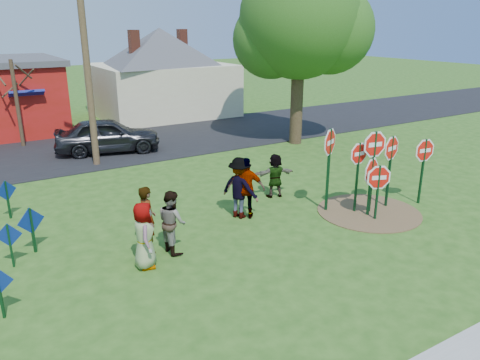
% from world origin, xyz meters
% --- Properties ---
extents(ground, '(120.00, 120.00, 0.00)m').
position_xyz_m(ground, '(0.00, 0.00, 0.00)').
color(ground, '#285117').
rests_on(ground, ground).
extents(road, '(120.00, 7.50, 0.04)m').
position_xyz_m(road, '(0.00, 11.50, 0.02)').
color(road, black).
rests_on(road, ground).
extents(dirt_patch, '(3.20, 3.20, 0.03)m').
position_xyz_m(dirt_patch, '(4.50, -1.00, 0.01)').
color(dirt_patch, brown).
rests_on(dirt_patch, ground).
extents(cream_house, '(9.40, 9.40, 6.50)m').
position_xyz_m(cream_house, '(5.50, 18.00, 2.92)').
color(cream_house, beige).
rests_on(cream_house, ground).
extents(stop_sign_a, '(0.94, 0.40, 1.84)m').
position_xyz_m(stop_sign_a, '(4.24, -1.50, 1.22)').
color(stop_sign_a, '#103B1D').
rests_on(stop_sign_a, ground).
extents(stop_sign_b, '(0.92, 0.06, 2.37)m').
position_xyz_m(stop_sign_b, '(4.14, -0.73, 1.71)').
color(stop_sign_b, '#103B1D').
rests_on(stop_sign_b, ground).
extents(stop_sign_c, '(1.08, 0.19, 2.74)m').
position_xyz_m(stop_sign_c, '(4.53, -0.96, 1.91)').
color(stop_sign_c, '#103B1D').
rests_on(stop_sign_c, ground).
extents(stop_sign_d, '(1.03, 0.22, 2.48)m').
position_xyz_m(stop_sign_d, '(5.33, -0.93, 1.77)').
color(stop_sign_d, '#103B1D').
rests_on(stop_sign_d, ground).
extents(stop_sign_e, '(1.08, 0.37, 2.00)m').
position_xyz_m(stop_sign_e, '(4.28, -1.16, 1.31)').
color(stop_sign_e, '#103B1D').
rests_on(stop_sign_e, ground).
extents(stop_sign_f, '(1.01, 0.16, 2.31)m').
position_xyz_m(stop_sign_f, '(6.50, -1.27, 1.64)').
color(stop_sign_f, '#103B1D').
rests_on(stop_sign_f, ground).
extents(stop_sign_g, '(1.02, 0.52, 2.80)m').
position_xyz_m(stop_sign_g, '(3.45, -0.18, 1.95)').
color(stop_sign_g, '#103B1D').
rests_on(stop_sign_g, ground).
extents(blue_diamond_b, '(0.60, 0.14, 1.15)m').
position_xyz_m(blue_diamond_b, '(-5.48, 1.05, 0.71)').
color(blue_diamond_b, '#103B1D').
rests_on(blue_diamond_b, ground).
extents(blue_diamond_c, '(0.69, 0.27, 1.24)m').
position_xyz_m(blue_diamond_c, '(-4.90, 1.61, 0.75)').
color(blue_diamond_c, '#103B1D').
rests_on(blue_diamond_c, ground).
extents(blue_diamond_d, '(0.59, 0.30, 1.22)m').
position_xyz_m(blue_diamond_d, '(-5.17, 4.38, 0.75)').
color(blue_diamond_d, '#103B1D').
rests_on(blue_diamond_d, ground).
extents(person_a, '(0.72, 0.92, 1.67)m').
position_xyz_m(person_a, '(-2.72, -0.63, 0.83)').
color(person_a, '#414182').
rests_on(person_a, ground).
extents(person_b, '(0.47, 0.68, 1.79)m').
position_xyz_m(person_b, '(-2.35, 0.10, 0.89)').
color(person_b, '#277574').
rests_on(person_b, ground).
extents(person_c, '(0.68, 0.85, 1.66)m').
position_xyz_m(person_c, '(-1.81, -0.21, 0.83)').
color(person_c, brown).
rests_on(person_c, ground).
extents(person_d, '(1.16, 1.40, 1.89)m').
position_xyz_m(person_d, '(0.86, 0.82, 0.94)').
color(person_d, '#313136').
rests_on(person_d, ground).
extents(person_e, '(1.15, 1.05, 1.89)m').
position_xyz_m(person_e, '(1.00, 0.67, 0.95)').
color(person_e, '#4B2C4F').
rests_on(person_e, ground).
extents(person_f, '(1.47, 0.78, 1.52)m').
position_xyz_m(person_f, '(2.80, 1.71, 0.76)').
color(person_f, '#1B4B25').
rests_on(person_f, ground).
extents(suv, '(4.93, 2.96, 1.57)m').
position_xyz_m(suv, '(-0.35, 10.36, 0.82)').
color(suv, '#2B2A2F').
rests_on(suv, road).
extents(utility_pole, '(2.03, 0.87, 8.73)m').
position_xyz_m(utility_pole, '(-1.37, 8.72, 4.60)').
color(utility_pole, '#4C3823').
rests_on(utility_pole, ground).
extents(leafy_tree, '(6.11, 5.57, 8.68)m').
position_xyz_m(leafy_tree, '(8.23, 7.37, 5.59)').
color(leafy_tree, '#382819').
rests_on(leafy_tree, ground).
extents(bare_tree_east, '(1.80, 1.80, 4.10)m').
position_xyz_m(bare_tree_east, '(-3.55, 13.65, 2.65)').
color(bare_tree_east, '#382819').
rests_on(bare_tree_east, ground).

